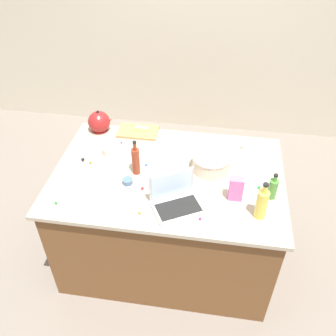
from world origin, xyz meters
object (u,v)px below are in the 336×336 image
object	(u,v)px
butter_stick_left	(142,129)
ramekin_wide	(109,150)
bottle_soy	(136,160)
ramekin_medium	(246,147)
bottle_olive	(273,188)
ramekin_small	(128,181)
cutting_board	(138,131)
bottle_oil	(262,204)
laptop	(176,200)
kitchen_timer	(84,163)
candy_bag	(236,189)
mixing_bowl_large	(211,162)
kettle	(99,122)

from	to	relation	value
butter_stick_left	ramekin_wide	xyz separation A→B (m)	(-0.19, -0.31, -0.01)
bottle_soy	ramekin_medium	bearing A→B (deg)	27.56
bottle_olive	ramekin_small	distance (m)	0.97
cutting_board	ramekin_wide	world-z (taller)	ramekin_wide
butter_stick_left	ramekin_medium	distance (m)	0.85
ramekin_small	ramekin_wide	size ratio (longest dim) A/B	0.72
bottle_oil	ramekin_small	bearing A→B (deg)	168.82
bottle_olive	bottle_oil	xyz separation A→B (m)	(-0.08, -0.19, 0.03)
cutting_board	ramekin_small	bearing A→B (deg)	-84.28
bottle_soy	bottle_oil	bearing A→B (deg)	-19.23
laptop	ramekin_wide	size ratio (longest dim) A/B	3.79
kitchen_timer	ramekin_medium	bearing A→B (deg)	19.20
bottle_soy	ramekin_wide	world-z (taller)	bottle_soy
butter_stick_left	cutting_board	bearing A→B (deg)	180.00
bottle_soy	ramekin_wide	size ratio (longest dim) A/B	2.72
bottle_soy	ramekin_wide	bearing A→B (deg)	142.61
bottle_oil	kitchen_timer	size ratio (longest dim) A/B	3.51
bottle_oil	candy_bag	bearing A→B (deg)	138.00
cutting_board	candy_bag	distance (m)	1.04
butter_stick_left	bottle_oil	bearing A→B (deg)	-41.09
ramekin_small	ramekin_medium	world-z (taller)	ramekin_medium
laptop	mixing_bowl_large	distance (m)	0.45
kettle	ramekin_small	size ratio (longest dim) A/B	2.99
bottle_oil	butter_stick_left	size ratio (longest dim) A/B	2.45
laptop	candy_bag	world-z (taller)	laptop
kettle	butter_stick_left	xyz separation A→B (m)	(0.35, 0.02, -0.04)
kettle	cutting_board	xyz separation A→B (m)	(0.32, 0.02, -0.07)
bottle_soy	kitchen_timer	xyz separation A→B (m)	(-0.39, -0.00, -0.07)
ramekin_wide	laptop	bearing A→B (deg)	-39.50
bottle_oil	bottle_soy	xyz separation A→B (m)	(-0.85, 0.30, 0.00)
mixing_bowl_large	ramekin_small	world-z (taller)	mixing_bowl_large
bottle_olive	ramekin_small	size ratio (longest dim) A/B	2.73
kettle	kitchen_timer	world-z (taller)	kettle
mixing_bowl_large	cutting_board	world-z (taller)	mixing_bowl_large
bottle_olive	kitchen_timer	bearing A→B (deg)	175.21
kettle	mixing_bowl_large	bearing A→B (deg)	-21.43
ramekin_small	candy_bag	world-z (taller)	candy_bag
mixing_bowl_large	bottle_soy	bearing A→B (deg)	-167.16
bottle_olive	candy_bag	distance (m)	0.24
bottle_olive	kettle	xyz separation A→B (m)	(-1.35, 0.60, 0.00)
laptop	ramekin_medium	distance (m)	0.83
bottle_olive	bottle_oil	world-z (taller)	bottle_oil
mixing_bowl_large	butter_stick_left	xyz separation A→B (m)	(-0.59, 0.38, -0.03)
mixing_bowl_large	bottle_oil	size ratio (longest dim) A/B	1.02
cutting_board	kitchen_timer	bearing A→B (deg)	-120.11
bottle_oil	cutting_board	world-z (taller)	bottle_oil
bottle_olive	bottle_soy	bearing A→B (deg)	173.21
kettle	candy_bag	world-z (taller)	kettle
mixing_bowl_large	bottle_soy	world-z (taller)	bottle_soy
butter_stick_left	ramekin_wide	distance (m)	0.36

